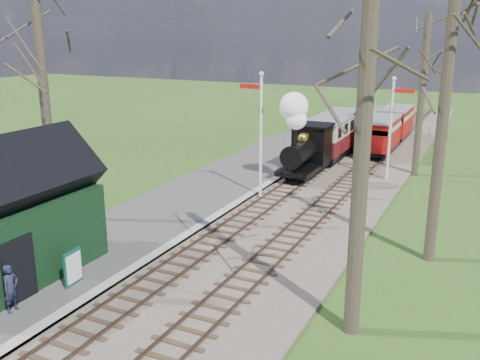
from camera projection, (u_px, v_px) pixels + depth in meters
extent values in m
ellipsoid|color=#385B23|center=(230.00, 190.00, 78.87)|extent=(57.60, 36.00, 16.20)
ellipsoid|color=#385B23|center=(360.00, 198.00, 80.78)|extent=(64.00, 40.00, 18.00)
cube|color=brown|center=(334.00, 174.00, 30.88)|extent=(8.00, 60.00, 0.10)
cube|color=brown|center=(304.00, 169.00, 31.61)|extent=(0.07, 60.00, 0.12)
cube|color=brown|center=(321.00, 171.00, 31.19)|extent=(0.07, 60.00, 0.12)
cube|color=#38281C|center=(312.00, 171.00, 31.42)|extent=(1.60, 60.00, 0.09)
cube|color=brown|center=(347.00, 174.00, 30.52)|extent=(0.07, 60.00, 0.12)
cube|color=brown|center=(365.00, 176.00, 30.09)|extent=(0.07, 60.00, 0.12)
cube|color=#38281C|center=(356.00, 176.00, 30.32)|extent=(1.60, 60.00, 0.09)
cube|color=#474442|center=(191.00, 200.00, 25.97)|extent=(5.00, 44.00, 0.20)
cube|color=#B2AD9E|center=(233.00, 207.00, 25.00)|extent=(0.40, 44.00, 0.21)
cube|color=black|center=(9.00, 241.00, 17.28)|extent=(3.00, 6.00, 2.60)
cube|color=black|center=(2.00, 186.00, 16.78)|extent=(3.25, 6.30, 3.25)
cube|color=black|center=(19.00, 270.00, 15.86)|extent=(0.06, 1.20, 2.00)
cylinder|color=silver|center=(261.00, 139.00, 25.73)|extent=(0.14, 0.14, 6.00)
sphere|color=silver|center=(261.00, 74.00, 24.89)|extent=(0.24, 0.24, 0.24)
cube|color=#B7140F|center=(251.00, 86.00, 25.29)|extent=(1.10, 0.08, 0.22)
cube|color=black|center=(261.00, 110.00, 25.36)|extent=(0.18, 0.06, 0.30)
cylinder|color=silver|center=(390.00, 132.00, 28.88)|extent=(0.14, 0.14, 5.50)
sphere|color=silver|center=(394.00, 79.00, 28.11)|extent=(0.24, 0.24, 0.24)
cube|color=#B7140F|center=(404.00, 91.00, 28.04)|extent=(1.10, 0.08, 0.22)
cube|color=black|center=(392.00, 111.00, 28.57)|extent=(0.18, 0.06, 0.30)
cylinder|color=#382D23|center=(44.00, 95.00, 21.79)|extent=(0.41, 0.41, 11.00)
cylinder|color=#382D23|center=(364.00, 117.00, 13.23)|extent=(0.42, 0.42, 12.00)
cylinder|color=#382D23|center=(442.00, 124.00, 18.14)|extent=(0.40, 0.40, 10.00)
cylinder|color=#382D23|center=(422.00, 97.00, 29.63)|extent=(0.39, 0.39, 9.00)
cube|color=slate|center=(372.00, 124.00, 43.22)|extent=(12.60, 0.02, 0.01)
cube|color=slate|center=(372.00, 127.00, 43.30)|extent=(12.60, 0.02, 0.02)
cylinder|color=slate|center=(372.00, 127.00, 43.29)|extent=(0.08, 0.08, 1.00)
cube|color=black|center=(304.00, 167.00, 29.91)|extent=(1.82, 4.28, 0.27)
cylinder|color=black|center=(300.00, 152.00, 29.10)|extent=(1.18, 2.78, 1.18)
cube|color=black|center=(312.00, 144.00, 30.73)|extent=(1.92, 1.71, 2.14)
cylinder|color=black|center=(294.00, 139.00, 27.91)|extent=(0.30, 0.30, 0.86)
sphere|color=gold|center=(303.00, 138.00, 29.17)|extent=(0.56, 0.56, 0.56)
sphere|color=white|center=(296.00, 119.00, 27.59)|extent=(1.07, 1.07, 1.07)
sphere|color=white|center=(294.00, 106.00, 27.60)|extent=(1.50, 1.50, 1.50)
cylinder|color=black|center=(287.00, 174.00, 29.05)|extent=(0.11, 0.68, 0.68)
cylinder|color=black|center=(305.00, 176.00, 28.63)|extent=(0.11, 0.68, 0.68)
cube|color=black|center=(334.00, 148.00, 35.13)|extent=(2.03, 7.48, 0.32)
cube|color=#541315|center=(335.00, 139.00, 34.96)|extent=(2.14, 7.48, 0.96)
cube|color=#C3B293|center=(336.00, 124.00, 34.70)|extent=(2.14, 7.48, 0.96)
cube|color=slate|center=(336.00, 116.00, 34.55)|extent=(2.24, 7.70, 0.13)
cube|color=black|center=(379.00, 148.00, 35.45)|extent=(1.73, 4.55, 0.27)
cube|color=#9E0F0D|center=(380.00, 140.00, 35.30)|extent=(1.82, 4.55, 0.82)
cube|color=#C3B293|center=(381.00, 128.00, 35.08)|extent=(1.82, 4.55, 0.82)
cube|color=slate|center=(381.00, 121.00, 34.95)|extent=(1.91, 4.73, 0.11)
cube|color=black|center=(395.00, 134.00, 40.21)|extent=(1.73, 4.55, 0.27)
cube|color=#9E0F0D|center=(395.00, 127.00, 40.06)|extent=(1.82, 4.55, 0.82)
cube|color=#C3B293|center=(396.00, 116.00, 39.84)|extent=(1.82, 4.55, 0.82)
cube|color=slate|center=(397.00, 110.00, 39.71)|extent=(1.91, 4.73, 0.11)
cube|color=#0E4133|center=(73.00, 267.00, 17.02)|extent=(0.13, 0.79, 1.15)
cube|color=silver|center=(74.00, 268.00, 17.01)|extent=(0.06, 0.68, 0.94)
cube|color=#443018|center=(38.00, 275.00, 17.31)|extent=(0.57, 1.39, 0.06)
cube|color=#443018|center=(33.00, 267.00, 17.29)|extent=(0.24, 1.34, 0.58)
cube|color=#443018|center=(28.00, 287.00, 16.78)|extent=(0.06, 0.06, 0.19)
cube|color=#443018|center=(49.00, 271.00, 17.90)|extent=(0.06, 0.06, 0.19)
imported|color=#1B2032|center=(11.00, 288.00, 15.34)|extent=(0.39, 0.56, 1.45)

